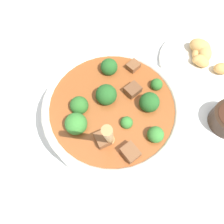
% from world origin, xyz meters
% --- Properties ---
extents(ground_plane, '(4.00, 4.00, 0.00)m').
position_xyz_m(ground_plane, '(0.00, 0.00, 0.00)').
color(ground_plane, silver).
extents(stew_bowl, '(0.28, 0.28, 0.28)m').
position_xyz_m(stew_bowl, '(-0.00, -0.00, 0.06)').
color(stew_bowl, white).
rests_on(stew_bowl, ground_plane).
extents(empty_plate, '(0.19, 0.19, 0.02)m').
position_xyz_m(empty_plate, '(0.18, 0.25, 0.01)').
color(empty_plate, silver).
rests_on(empty_plate, ground_plane).
extents(food_plate, '(0.22, 0.22, 0.05)m').
position_xyz_m(food_plate, '(0.16, -0.25, 0.01)').
color(food_plate, silver).
rests_on(food_plate, ground_plane).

